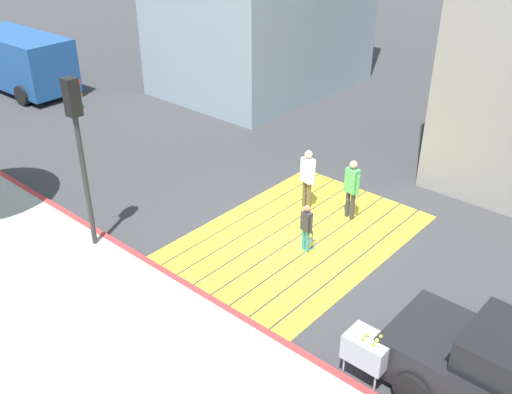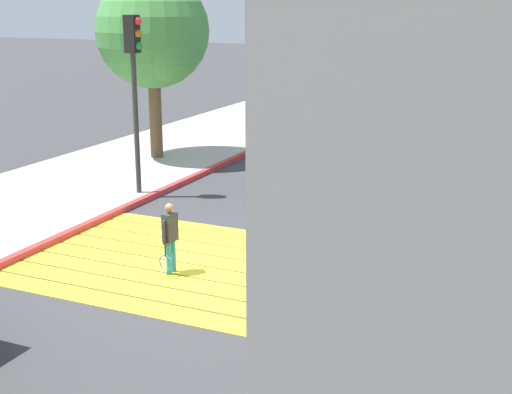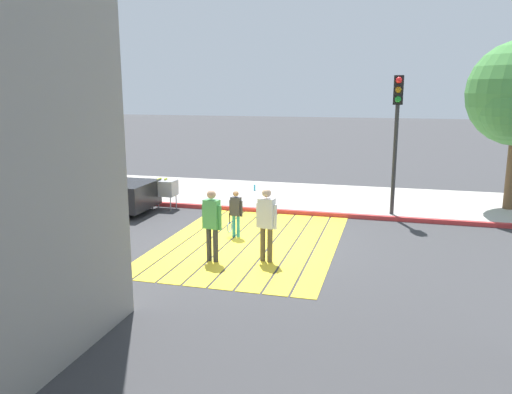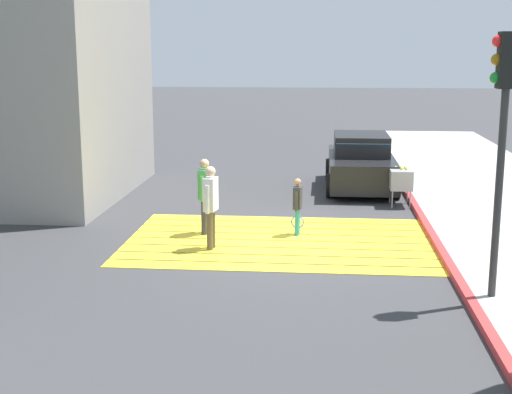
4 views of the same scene
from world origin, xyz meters
TOP-DOWN VIEW (x-y plane):
  - ground_plane at (0.00, 0.00)m, footprint 120.00×120.00m
  - crosswalk_stripes at (0.00, -0.00)m, footprint 6.40×4.35m
  - sidewalk_west at (-5.60, 0.00)m, footprint 4.80×40.00m
  - curb_painted at (-3.25, 0.00)m, footprint 0.16×40.00m
  - car_parked_near_curb at (-2.00, -6.02)m, footprint 1.98×4.30m
  - traffic_light_corner at (-3.58, 3.45)m, footprint 0.39×0.28m
  - tennis_ball_cart at (-2.90, -3.76)m, footprint 0.56×0.80m
  - water_bottle at (-6.05, -1.55)m, footprint 0.07×0.07m
  - pedestrian_adult_lead at (1.64, -0.44)m, footprint 0.26×0.48m
  - pedestrian_adult_trailing at (1.33, 0.74)m, footprint 0.27×0.49m
  - pedestrian_child_with_racket at (-0.36, -0.51)m, footprint 0.28×0.40m

SIDE VIEW (x-z plane):
  - ground_plane at x=0.00m, z-range 0.00..0.00m
  - crosswalk_stripes at x=0.00m, z-range 0.00..0.01m
  - sidewalk_west at x=-5.60m, z-range 0.00..0.12m
  - curb_painted at x=-3.25m, z-range 0.00..0.13m
  - water_bottle at x=-6.05m, z-range 0.12..0.34m
  - tennis_ball_cart at x=-2.90m, z-range 0.19..1.21m
  - pedestrian_child_with_racket at x=-0.36m, z-range 0.08..1.33m
  - car_parked_near_curb at x=-2.00m, z-range -0.05..1.52m
  - pedestrian_adult_lead at x=1.64m, z-range 0.14..1.80m
  - pedestrian_adult_trailing at x=1.33m, z-range 0.14..1.84m
  - traffic_light_corner at x=-3.58m, z-range 0.92..5.16m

